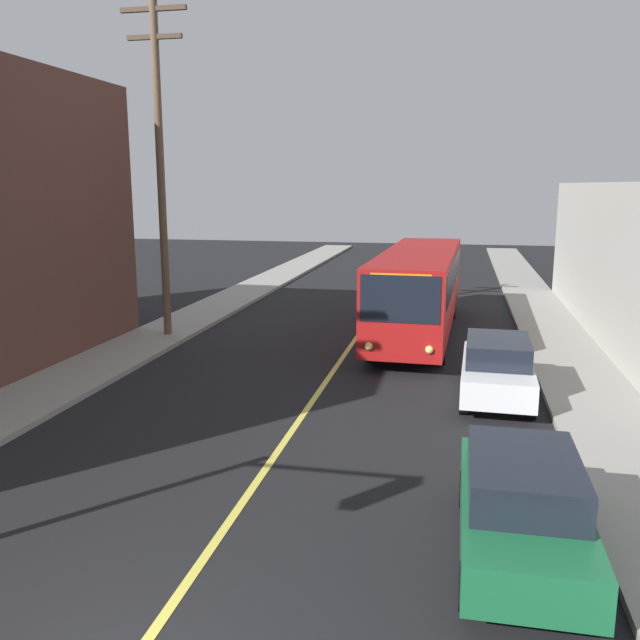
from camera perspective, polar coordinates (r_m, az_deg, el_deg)
sidewalk_left at (r=20.01m, az=-21.90°, el=-5.47°), size 2.50×90.00×0.15m
sidewalk_right at (r=17.17m, az=23.48°, el=-8.35°), size 2.50×90.00×0.15m
lane_stripe_center at (r=21.89m, az=1.81°, el=-3.40°), size 0.16×60.00×0.01m
city_bus at (r=25.52m, az=8.41°, el=2.77°), size 2.93×12.22×3.20m
parked_car_green at (r=10.97m, az=16.80°, el=-14.84°), size 1.82×4.40×1.62m
parked_car_white at (r=18.46m, az=14.83°, el=-3.92°), size 1.92×4.45×1.62m
utility_pole_mid at (r=25.12m, az=-13.46°, el=13.51°), size 2.40×0.28×11.94m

